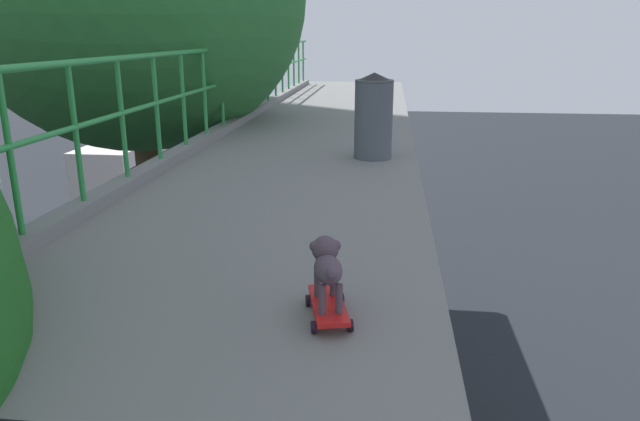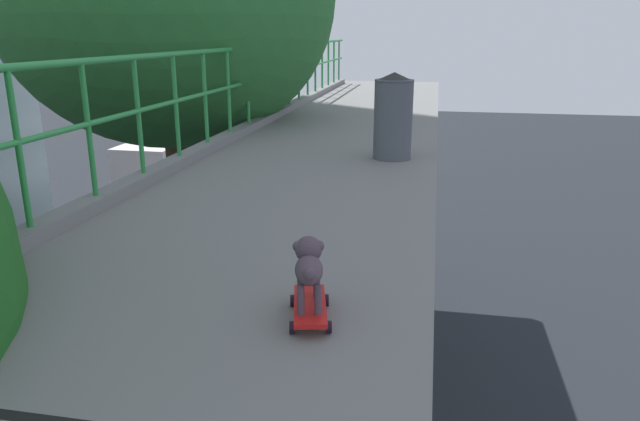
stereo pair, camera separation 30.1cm
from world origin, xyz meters
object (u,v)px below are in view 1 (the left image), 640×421
at_px(car_yellow_cab_sixth, 1,297).
at_px(litter_bin, 374,115).
at_px(car_grey_fifth, 42,387).
at_px(city_bus, 149,163).
at_px(toy_skateboard, 328,306).
at_px(small_dog, 327,264).

relative_size(car_yellow_cab_sixth, litter_bin, 4.32).
distance_m(car_grey_fifth, city_bus, 16.41).
xyz_separation_m(toy_skateboard, small_dog, (-0.01, 0.02, 0.22)).
bearing_deg(toy_skateboard, small_dog, 114.55).
bearing_deg(toy_skateboard, litter_bin, 88.54).
relative_size(city_bus, toy_skateboard, 21.32).
distance_m(car_grey_fifth, small_dog, 11.43).
bearing_deg(city_bus, toy_skateboard, -65.09).
xyz_separation_m(car_grey_fifth, toy_skateboard, (6.67, -7.18, 5.69)).
distance_m(toy_skateboard, litter_bin, 4.07).
bearing_deg(toy_skateboard, car_grey_fifth, 132.92).
bearing_deg(toy_skateboard, city_bus, 114.91).
distance_m(car_yellow_cab_sixth, litter_bin, 13.79).
bearing_deg(toy_skateboard, car_yellow_cab_sixth, 132.69).
relative_size(city_bus, litter_bin, 10.62).
bearing_deg(small_dog, car_yellow_cab_sixth, 132.72).
relative_size(car_grey_fifth, car_yellow_cab_sixth, 1.06).
xyz_separation_m(city_bus, small_dog, (10.69, -23.02, 4.70)).
xyz_separation_m(city_bus, litter_bin, (10.80, -18.99, 4.91)).
xyz_separation_m(car_grey_fifth, litter_bin, (6.78, -3.13, 6.11)).
relative_size(car_grey_fifth, litter_bin, 4.57).
bearing_deg(small_dog, car_grey_fifth, 132.96).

